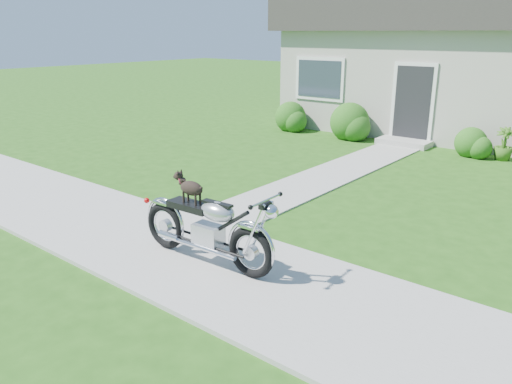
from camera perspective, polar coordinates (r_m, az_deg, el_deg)
ground at (r=6.49m, az=-1.82°, el=-9.38°), size 80.00×80.00×0.00m
sidewalk at (r=6.48m, az=-1.82°, el=-9.22°), size 24.00×2.20×0.04m
walkway at (r=11.14m, az=9.18°, el=2.23°), size 1.20×8.00×0.03m
house at (r=16.80m, az=26.67°, el=13.24°), size 12.60×7.03×4.50m
shrub_row at (r=13.85m, az=19.48°, el=6.22°), size 10.60×1.13×1.13m
potted_plant_left at (r=14.96m, az=10.08°, el=7.44°), size 0.77×0.80×0.68m
potted_plant_right at (r=13.44m, az=26.50°, el=4.94°), size 0.57×0.57×0.80m
motorcycle_with_dog at (r=6.53m, az=-5.59°, el=-3.92°), size 2.22×0.60×1.17m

